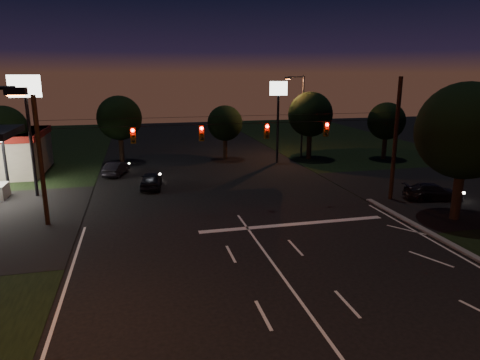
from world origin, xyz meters
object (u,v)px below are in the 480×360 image
object	(u,v)px
utility_pole_right	(390,199)
car_oncoming_b	(116,168)
car_cross	(433,192)
car_oncoming_a	(151,180)
tree_right_near	(464,132)

from	to	relation	value
utility_pole_right	car_oncoming_b	distance (m)	24.13
car_cross	utility_pole_right	bearing A→B (deg)	85.45
car_oncoming_a	car_cross	world-z (taller)	car_oncoming_a
car_oncoming_a	car_cross	bearing A→B (deg)	164.40
tree_right_near	car_cross	bearing A→B (deg)	69.98
utility_pole_right	tree_right_near	size ratio (longest dim) A/B	1.03
utility_pole_right	car_cross	world-z (taller)	utility_pole_right
utility_pole_right	car_oncoming_a	size ratio (longest dim) A/B	2.23
tree_right_near	car_oncoming_a	xyz separation A→B (m)	(-18.90, 12.25, -4.99)
tree_right_near	car_oncoming_b	bearing A→B (deg)	141.00
car_oncoming_a	utility_pole_right	bearing A→B (deg)	163.49
car_oncoming_a	tree_right_near	bearing A→B (deg)	153.65
utility_pole_right	car_cross	xyz separation A→B (m)	(2.97, -0.88, 0.62)
tree_right_near	car_cross	xyz separation A→B (m)	(1.44, 3.95, -5.06)
tree_right_near	car_oncoming_b	world-z (taller)	tree_right_near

